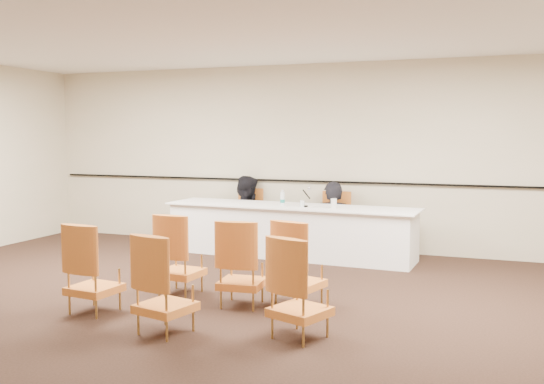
{
  "coord_description": "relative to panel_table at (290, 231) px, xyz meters",
  "views": [
    {
      "loc": [
        2.73,
        -5.5,
        1.86
      ],
      "look_at": [
        -0.28,
        2.6,
        1.04
      ],
      "focal_mm": 40.0,
      "sensor_mm": 36.0,
      "label": 1
    }
  ],
  "objects": [
    {
      "name": "wall_rail",
      "position": [
        0.21,
        0.77,
        0.71
      ],
      "size": [
        9.8,
        0.04,
        0.03
      ],
      "primitive_type": "cube",
      "color": "black",
      "rests_on": "wall_back"
    },
    {
      "name": "floor",
      "position": [
        0.21,
        -3.19,
        -0.39
      ],
      "size": [
        10.0,
        10.0,
        0.0
      ],
      "primitive_type": "plane",
      "color": "black",
      "rests_on": "ground"
    },
    {
      "name": "aud_chair_back_left",
      "position": [
        -0.97,
        -3.51,
        0.08
      ],
      "size": [
        0.55,
        0.55,
        0.95
      ],
      "primitive_type": null,
      "rotation": [
        0.0,
        0.0,
        -0.1
      ],
      "color": "#D16325",
      "rests_on": "ground"
    },
    {
      "name": "panelist_main_chair",
      "position": [
        0.53,
        0.55,
        0.08
      ],
      "size": [
        0.52,
        0.52,
        0.95
      ],
      "primitive_type": null,
      "rotation": [
        0.0,
        0.0,
        -0.05
      ],
      "color": "#D16325",
      "rests_on": "ground"
    },
    {
      "name": "aud_chair_back_right",
      "position": [
        1.29,
        -3.53,
        0.08
      ],
      "size": [
        0.64,
        0.64,
        0.95
      ],
      "primitive_type": null,
      "rotation": [
        0.0,
        0.0,
        -0.36
      ],
      "color": "#D16325",
      "rests_on": "ground"
    },
    {
      "name": "panelist_second_chair",
      "position": [
        -1.0,
        0.62,
        0.08
      ],
      "size": [
        0.52,
        0.52,
        0.95
      ],
      "primitive_type": null,
      "rotation": [
        0.0,
        0.0,
        -0.05
      ],
      "color": "#D16325",
      "rests_on": "ground"
    },
    {
      "name": "panel_table",
      "position": [
        0.0,
        0.0,
        0.0
      ],
      "size": [
        3.94,
        1.09,
        0.78
      ],
      "primitive_type": null,
      "rotation": [
        0.0,
        0.0,
        -0.05
      ],
      "color": "white",
      "rests_on": "ground"
    },
    {
      "name": "aud_chair_front_left",
      "position": [
        -0.49,
        -2.54,
        0.08
      ],
      "size": [
        0.53,
        0.53,
        0.95
      ],
      "primitive_type": null,
      "rotation": [
        0.0,
        0.0,
        -0.07
      ],
      "color": "#D16325",
      "rests_on": "ground"
    },
    {
      "name": "papers",
      "position": [
        0.53,
        -0.08,
        0.39
      ],
      "size": [
        0.32,
        0.24,
        0.0
      ],
      "primitive_type": "cube",
      "rotation": [
        0.0,
        0.0,
        -0.08
      ],
      "color": "silver",
      "rests_on": "panel_table"
    },
    {
      "name": "aud_chair_front_right",
      "position": [
        0.97,
        -2.55,
        0.08
      ],
      "size": [
        0.61,
        0.61,
        0.95
      ],
      "primitive_type": null,
      "rotation": [
        0.0,
        0.0,
        -0.26
      ],
      "color": "#D16325",
      "rests_on": "ground"
    },
    {
      "name": "ceiling",
      "position": [
        0.21,
        -3.19,
        2.61
      ],
      "size": [
        10.0,
        10.0,
        0.0
      ],
      "primitive_type": "plane",
      "rotation": [
        3.14,
        0.0,
        0.0
      ],
      "color": "white",
      "rests_on": "ground"
    },
    {
      "name": "panelist_main",
      "position": [
        0.53,
        0.55,
        -0.1
      ],
      "size": [
        0.65,
        0.46,
        1.68
      ],
      "primitive_type": "imported",
      "rotation": [
        0.0,
        0.0,
        3.25
      ],
      "color": "black",
      "rests_on": "ground"
    },
    {
      "name": "water_bottle",
      "position": [
        -0.11,
        -0.04,
        0.51
      ],
      "size": [
        0.09,
        0.09,
        0.24
      ],
      "primitive_type": null,
      "rotation": [
        0.0,
        0.0,
        -0.24
      ],
      "color": "#167E74",
      "rests_on": "panel_table"
    },
    {
      "name": "wall_back",
      "position": [
        0.21,
        0.81,
        1.11
      ],
      "size": [
        10.0,
        0.04,
        3.0
      ],
      "primitive_type": "cube",
      "color": "beige",
      "rests_on": "ground"
    },
    {
      "name": "drinking_glass",
      "position": [
        0.24,
        -0.12,
        0.44
      ],
      "size": [
        0.08,
        0.08,
        0.1
      ],
      "primitive_type": "cylinder",
      "rotation": [
        0.0,
        0.0,
        -0.24
      ],
      "color": "white",
      "rests_on": "panel_table"
    },
    {
      "name": "aud_chair_back_mid",
      "position": [
        0.07,
        -3.84,
        0.08
      ],
      "size": [
        0.6,
        0.6,
        0.95
      ],
      "primitive_type": null,
      "rotation": [
        0.0,
        0.0,
        -0.23
      ],
      "color": "#D16325",
      "rests_on": "ground"
    },
    {
      "name": "microphone",
      "position": [
        0.25,
        -0.09,
        0.54
      ],
      "size": [
        0.15,
        0.23,
        0.3
      ],
      "primitive_type": null,
      "rotation": [
        0.0,
        0.0,
        -0.2
      ],
      "color": "black",
      "rests_on": "panel_table"
    },
    {
      "name": "aud_chair_front_mid",
      "position": [
        0.38,
        -2.74,
        0.08
      ],
      "size": [
        0.55,
        0.55,
        0.95
      ],
      "primitive_type": null,
      "rotation": [
        0.0,
        0.0,
        0.1
      ],
      "color": "#D16325",
      "rests_on": "ground"
    },
    {
      "name": "coffee_cup",
      "position": [
        0.72,
        -0.12,
        0.46
      ],
      "size": [
        0.12,
        0.12,
        0.14
      ],
      "primitive_type": "cylinder",
      "rotation": [
        0.0,
        0.0,
        -0.4
      ],
      "color": "silver",
      "rests_on": "panel_table"
    },
    {
      "name": "panelist_second",
      "position": [
        -1.0,
        0.62,
        -0.06
      ],
      "size": [
        0.87,
        0.71,
        1.68
      ],
      "primitive_type": "imported",
      "rotation": [
        0.0,
        0.0,
        3.05
      ],
      "color": "black",
      "rests_on": "ground"
    }
  ]
}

